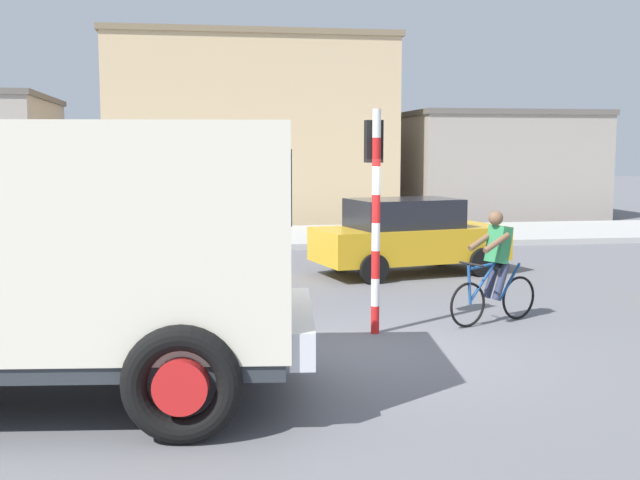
{
  "coord_description": "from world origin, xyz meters",
  "views": [
    {
      "loc": [
        -2.23,
        -9.78,
        2.65
      ],
      "look_at": [
        -0.24,
        2.5,
        1.2
      ],
      "focal_mm": 44.2,
      "sensor_mm": 36.0,
      "label": 1
    }
  ],
  "objects": [
    {
      "name": "ground_plane",
      "position": [
        0.0,
        0.0,
        0.0
      ],
      "size": [
        120.0,
        120.0,
        0.0
      ],
      "primitive_type": "plane",
      "color": "slate"
    },
    {
      "name": "sidewalk_far",
      "position": [
        0.0,
        12.96,
        0.08
      ],
      "size": [
        80.0,
        5.0,
        0.16
      ],
      "primitive_type": "cube",
      "color": "#ADADA8",
      "rests_on": "ground"
    },
    {
      "name": "truck_foreground",
      "position": [
        -3.78,
        -1.37,
        1.67
      ],
      "size": [
        5.67,
        3.29,
        2.9
      ],
      "color": "silver",
      "rests_on": "ground"
    },
    {
      "name": "cyclist",
      "position": [
        2.28,
        1.42,
        0.86
      ],
      "size": [
        1.61,
        0.77,
        1.72
      ],
      "color": "black",
      "rests_on": "ground"
    },
    {
      "name": "traffic_light_pole",
      "position": [
        0.34,
        1.14,
        2.07
      ],
      "size": [
        0.24,
        0.43,
        3.2
      ],
      "color": "red",
      "rests_on": "ground"
    },
    {
      "name": "car_red_near",
      "position": [
        2.25,
        6.21,
        0.82
      ],
      "size": [
        4.27,
        2.5,
        1.6
      ],
      "color": "gold",
      "rests_on": "ground"
    },
    {
      "name": "building_mid_block",
      "position": [
        -0.11,
        20.68,
        3.32
      ],
      "size": [
        10.22,
        8.01,
        6.64
      ],
      "color": "#D1B284",
      "rests_on": "ground"
    },
    {
      "name": "building_corner_right",
      "position": [
        9.45,
        19.99,
        2.03
      ],
      "size": [
        7.16,
        6.42,
        4.05
      ],
      "color": "#9E9389",
      "rests_on": "ground"
    }
  ]
}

